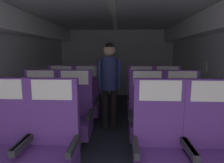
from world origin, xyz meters
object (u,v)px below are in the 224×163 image
at_px(seat_b_left_window, 40,115).
at_px(seat_c_left_window, 61,100).
at_px(flight_attendant, 109,77).
at_px(seat_a_left_aisle, 51,147).
at_px(seat_c_right_aisle, 167,101).
at_px(seat_a_right_aisle, 212,151).
at_px(seat_a_right_window, 160,149).
at_px(seat_b_left_aisle, 74,116).
at_px(seat_b_right_window, 147,118).
at_px(seat_a_left_window, 2,145).
at_px(seat_c_right_window, 141,101).
at_px(seat_b_right_aisle, 182,118).
at_px(seat_c_left_aisle, 86,100).

relative_size(seat_b_left_window, seat_c_left_window, 1.00).
bearing_deg(flight_attendant, seat_c_left_window, -17.16).
distance_m(seat_a_left_aisle, seat_c_right_aisle, 2.40).
bearing_deg(seat_c_right_aisle, seat_a_right_aisle, -90.24).
bearing_deg(seat_a_right_aisle, seat_c_left_window, 137.81).
bearing_deg(seat_a_right_window, seat_b_left_aisle, 139.52).
height_order(seat_c_right_aisle, flight_attendant, flight_attendant).
xyz_separation_m(seat_b_left_aisle, seat_b_right_window, (1.04, -0.00, 0.00)).
height_order(seat_a_left_window, seat_b_left_window, same).
bearing_deg(seat_c_left_window, seat_a_right_aisle, -42.19).
height_order(seat_b_left_aisle, seat_c_right_window, same).
xyz_separation_m(seat_a_right_window, seat_b_left_aisle, (-1.05, 0.90, 0.00)).
distance_m(seat_a_right_aisle, seat_c_right_window, 1.88).
bearing_deg(seat_a_right_window, seat_b_left_window, 149.80).
xyz_separation_m(seat_a_left_aisle, seat_c_right_window, (1.05, 1.82, 0.00)).
bearing_deg(seat_c_right_aisle, seat_b_left_aisle, -149.08).
bearing_deg(seat_c_left_window, seat_b_left_window, -90.99).
distance_m(seat_a_left_aisle, seat_a_right_window, 1.05).
height_order(seat_a_left_aisle, flight_attendant, flight_attendant).
bearing_deg(seat_a_left_aisle, seat_c_left_window, 104.83).
xyz_separation_m(seat_a_right_window, seat_c_right_aisle, (0.50, 1.82, 0.00)).
distance_m(seat_b_right_aisle, seat_c_right_aisle, 0.91).
relative_size(seat_b_right_aisle, seat_c_right_window, 1.00).
xyz_separation_m(seat_b_left_aisle, seat_b_right_aisle, (1.54, 0.01, 0.00)).
height_order(seat_b_right_window, seat_c_left_aisle, same).
relative_size(seat_a_right_aisle, seat_a_right_window, 1.00).
relative_size(seat_a_right_aisle, seat_b_right_window, 1.00).
distance_m(seat_a_right_window, seat_c_left_aisle, 2.10).
bearing_deg(seat_b_left_window, seat_a_left_aisle, -61.23).
bearing_deg(seat_c_left_window, seat_a_left_aisle, -75.17).
bearing_deg(seat_b_left_window, seat_c_right_aisle, 23.96).
xyz_separation_m(seat_a_right_aisle, seat_c_left_aisle, (-1.53, 1.83, 0.00)).
bearing_deg(seat_a_right_aisle, seat_c_right_aisle, 89.76).
bearing_deg(seat_b_right_window, seat_a_right_window, -89.55).
distance_m(seat_b_left_aisle, seat_c_right_aisle, 1.80).
height_order(seat_b_left_window, seat_c_right_window, same).
bearing_deg(seat_b_right_aisle, seat_c_left_aisle, 149.09).
distance_m(seat_a_left_window, seat_b_right_window, 1.79).
bearing_deg(seat_a_left_aisle, seat_c_right_window, 59.96).
relative_size(seat_b_left_window, seat_c_left_aisle, 1.00).
bearing_deg(flight_attendant, seat_b_left_aisle, 52.67).
distance_m(seat_b_left_aisle, seat_c_left_aisle, 0.93).
relative_size(seat_c_left_window, seat_c_right_aisle, 1.00).
bearing_deg(seat_a_left_window, seat_c_left_window, 89.57).
distance_m(seat_b_left_aisle, seat_b_right_aisle, 1.54).
distance_m(seat_a_right_aisle, seat_c_right_aisle, 1.83).
relative_size(seat_b_left_window, seat_b_right_window, 1.00).
relative_size(seat_a_left_aisle, seat_b_right_aisle, 1.00).
height_order(seat_a_left_window, seat_b_left_aisle, same).
bearing_deg(seat_c_right_window, seat_c_right_aisle, 1.33).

